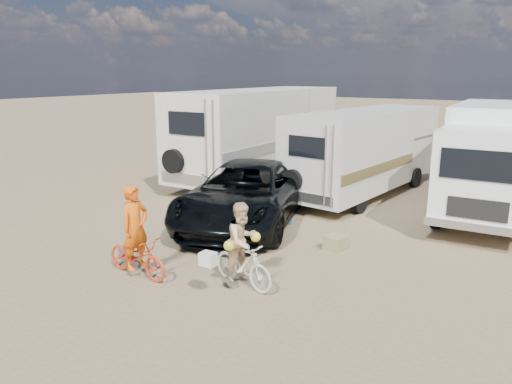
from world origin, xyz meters
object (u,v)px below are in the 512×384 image
Objects in this scene: rider_woman at (243,250)px; crate at (335,243)px; box_truck at (493,161)px; rv_main at (365,153)px; bike_man at (137,256)px; rider_man at (136,236)px; dark_suv at (246,194)px; cooler at (283,216)px; bike_woman at (243,264)px; rv_left at (259,135)px.

rider_woman is 3.48× the size of crate.
rv_main is at bearing 172.49° from box_truck.
box_truck is 5.90m from crate.
rv_main is 9.16m from bike_man.
rider_man reaches higher than crate.
rider_man is (-5.41, -8.64, -0.72)m from box_truck.
rider_woman is 2.94m from crate.
dark_suv is 4.20m from rider_man.
rider_man is at bearing -92.71° from rv_main.
rv_main is 5.75m from crate.
bike_man is 4.52m from crate.
rider_woman reaches higher than cooler.
rv_main reaches higher than bike_man.
rider_man is at bearing 121.78° from bike_woman.
bike_man is at bearing 121.78° from bike_woman.
crate is at bearing -2.10° from rider_woman.
rv_left reaches higher than crate.
rider_man is 3.97× the size of crate.
rv_left reaches higher than bike_man.
rider_man is (2.91, -9.37, -0.86)m from rv_left.
box_truck is 1.17× the size of dark_suv.
bike_woman reaches higher than cooler.
box_truck is at bearing 63.14° from crate.
dark_suv is at bearing 5.19° from bike_man.
box_truck is 4.62× the size of rider_woman.
rider_woman reaches higher than bike_woman.
rider_woman is at bearing -115.21° from box_truck.
bike_woman is at bearing -115.21° from box_truck.
rv_left reaches higher than rider_woman.
rv_left is at bearing 42.60° from rider_woman.
rv_left is at bearing 107.01° from cooler.
crate is at bearing -51.23° from cooler.
rider_man reaches higher than bike_man.
crate is (0.73, 2.79, -0.58)m from rider_woman.
box_truck is at bearing 18.94° from cooler.
rv_main reaches higher than rider_woman.
bike_man is (-5.41, -8.64, -1.15)m from box_truck.
crate is at bearing -69.64° from rv_main.
rv_main is at bearing -5.80° from bike_man.
dark_suv is 4.11m from rider_woman.
rv_left is 5.84× the size of rider_woman.
rider_man is 2.22m from rider_woman.
rv_left is 9.85m from rider_man.
dark_suv is at bearing 167.01° from crate.
bike_woman is (0.59, -8.25, -0.96)m from rv_main.
rv_main is at bearing -6.09° from rv_left.
crate is at bearing -29.21° from dark_suv.
rv_left reaches higher than rider_man.
rv_main is 8.30m from rider_woman.
crate is (2.82, 3.52, -0.68)m from rider_man.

